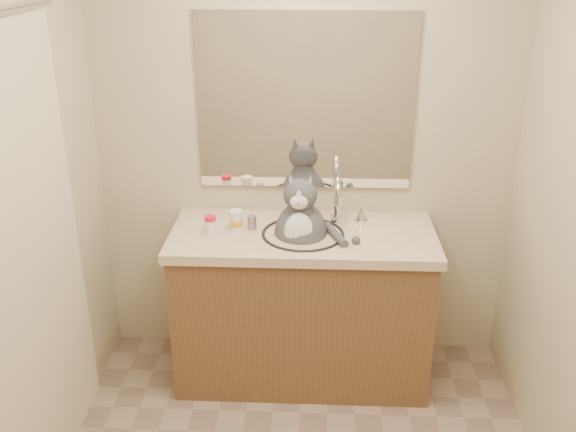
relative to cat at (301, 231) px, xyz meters
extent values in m
cube|color=#C0B48D|center=(0.01, 0.31, 0.34)|extent=(2.20, 0.01, 2.40)
cube|color=brown|center=(0.01, 0.02, -0.46)|extent=(1.30, 0.55, 0.80)
cube|color=beige|center=(0.01, 0.02, -0.04)|extent=(1.34, 0.59, 0.05)
torus|color=black|center=(0.01, 0.00, -0.01)|extent=(0.42, 0.42, 0.02)
ellipsoid|color=white|center=(0.01, 0.00, -0.09)|extent=(0.40, 0.40, 0.15)
cylinder|color=silver|center=(0.18, 0.17, 0.09)|extent=(0.03, 0.03, 0.18)
torus|color=silver|center=(0.18, 0.10, 0.18)|extent=(0.03, 0.16, 0.16)
cone|color=silver|center=(0.31, 0.17, 0.04)|extent=(0.06, 0.06, 0.08)
cube|color=white|center=(0.01, 0.29, 0.59)|extent=(1.10, 0.02, 0.90)
cube|color=beige|center=(-1.04, -0.85, 0.14)|extent=(0.01, 1.20, 1.90)
ellipsoid|color=#48484D|center=(0.00, 0.01, -0.03)|extent=(0.29, 0.32, 0.36)
ellipsoid|color=silver|center=(-0.01, -0.08, 0.02)|extent=(0.15, 0.09, 0.23)
ellipsoid|color=#48484D|center=(0.00, -0.03, 0.21)|extent=(0.18, 0.15, 0.16)
ellipsoid|color=silver|center=(-0.01, -0.09, 0.19)|extent=(0.09, 0.05, 0.07)
sphere|color=#D88C8C|center=(-0.01, -0.12, 0.20)|extent=(0.02, 0.02, 0.02)
cone|color=#48484D|center=(-0.05, -0.01, 0.28)|extent=(0.07, 0.06, 0.08)
cone|color=#48484D|center=(0.04, -0.02, 0.28)|extent=(0.07, 0.06, 0.08)
cylinder|color=#48484D|center=(0.17, -0.04, 0.00)|extent=(0.12, 0.24, 0.04)
cylinder|color=white|center=(-0.45, -0.02, 0.02)|extent=(0.07, 0.07, 0.08)
cylinder|color=red|center=(-0.45, -0.02, 0.07)|extent=(0.07, 0.07, 0.02)
cylinder|color=white|center=(-0.33, 0.02, 0.03)|extent=(0.07, 0.07, 0.09)
cylinder|color=orange|center=(-0.33, 0.02, 0.03)|extent=(0.07, 0.07, 0.04)
cylinder|color=white|center=(-0.33, 0.02, 0.08)|extent=(0.07, 0.07, 0.02)
cylinder|color=gray|center=(-0.25, 0.05, 0.02)|extent=(0.05, 0.05, 0.07)
camera|label=1|loc=(0.07, -2.92, 1.33)|focal=40.00mm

